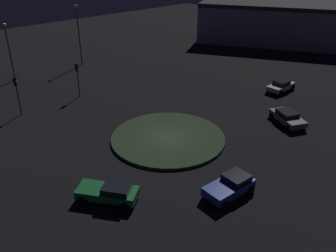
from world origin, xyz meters
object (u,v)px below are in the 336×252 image
object	(u,v)px
car_silver	(281,86)
streetlamp_west	(78,27)
car_grey	(288,117)
traffic_light_west	(77,74)
traffic_light_southwest	(17,89)
car_blue	(230,186)
store_building	(281,21)
streetlamp_west_near	(8,43)
car_green	(109,192)

from	to	relation	value
car_silver	streetlamp_west	size ratio (longest dim) A/B	0.45
car_grey	traffic_light_west	bearing A→B (deg)	-124.66
car_silver	traffic_light_southwest	xyz separation A→B (m)	(-14.53, -27.25, 2.31)
traffic_light_west	traffic_light_southwest	distance (m)	7.35
car_grey	car_blue	world-z (taller)	car_blue
store_building	car_grey	bearing A→B (deg)	93.53
car_silver	car_blue	bearing A→B (deg)	22.83
car_silver	streetlamp_west	distance (m)	29.82
car_grey	streetlamp_west	size ratio (longest dim) A/B	0.52
car_silver	streetlamp_west_near	bearing A→B (deg)	-49.15
car_green	store_building	xyz separation A→B (m)	(-19.38, 50.19, 2.79)
car_green	streetlamp_west	xyz separation A→B (m)	(-30.38, 14.64, 4.86)
traffic_light_southwest	streetlamp_west	distance (m)	18.32
streetlamp_west	streetlamp_west_near	world-z (taller)	streetlamp_west
traffic_light_west	streetlamp_west_near	bearing A→B (deg)	-165.10
car_silver	streetlamp_west_near	distance (m)	35.43
streetlamp_west	traffic_light_west	bearing A→B (deg)	-30.23
car_green	streetlamp_west	world-z (taller)	streetlamp_west
car_green	car_grey	xyz separation A→B (m)	(1.44, 20.74, -0.04)
traffic_light_west	store_building	xyz separation A→B (m)	(-0.22, 42.09, 0.62)
car_green	streetlamp_west_near	distance (m)	30.75
traffic_light_southwest	car_blue	bearing A→B (deg)	-15.16
streetlamp_west	store_building	bearing A→B (deg)	72.80
traffic_light_west	streetlamp_west_near	size ratio (longest dim) A/B	0.54
car_grey	streetlamp_west_near	world-z (taller)	streetlamp_west_near
car_blue	streetlamp_west	world-z (taller)	streetlamp_west
traffic_light_west	car_grey	bearing A→B (deg)	27.34
car_grey	streetlamp_west	bearing A→B (deg)	-145.35
car_blue	streetlamp_west_near	size ratio (longest dim) A/B	0.52
car_grey	streetlamp_west_near	distance (m)	35.86
traffic_light_west	streetlamp_west	xyz separation A→B (m)	(-11.22, 6.54, 2.68)
car_silver	traffic_light_west	xyz separation A→B (m)	(-14.99, -19.91, 2.17)
car_silver	traffic_light_west	size ratio (longest dim) A/B	0.97
car_green	car_grey	distance (m)	20.79
car_blue	traffic_light_southwest	bearing A→B (deg)	-73.03
car_blue	traffic_light_west	size ratio (longest dim) A/B	0.97
traffic_light_west	traffic_light_southwest	world-z (taller)	traffic_light_southwest
car_grey	streetlamp_west_near	size ratio (longest dim) A/B	0.60
traffic_light_west	streetlamp_west	world-z (taller)	streetlamp_west
car_blue	car_silver	bearing A→B (deg)	-153.55
store_building	traffic_light_southwest	bearing A→B (deg)	59.07
traffic_light_southwest	car_green	bearing A→B (deg)	-32.39
car_silver	car_blue	xyz separation A→B (m)	(9.46, -20.87, 0.03)
store_building	streetlamp_west_near	bearing A→B (deg)	45.09
car_green	car_silver	xyz separation A→B (m)	(-4.17, 28.01, -0.00)
car_green	car_grey	size ratio (longest dim) A/B	1.01
car_green	streetlamp_west	bearing A→B (deg)	-62.58
car_green	traffic_light_southwest	world-z (taller)	traffic_light_southwest
car_grey	streetlamp_west	xyz separation A→B (m)	(-31.82, -6.10, 4.89)
traffic_light_west	car_silver	bearing A→B (deg)	48.83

